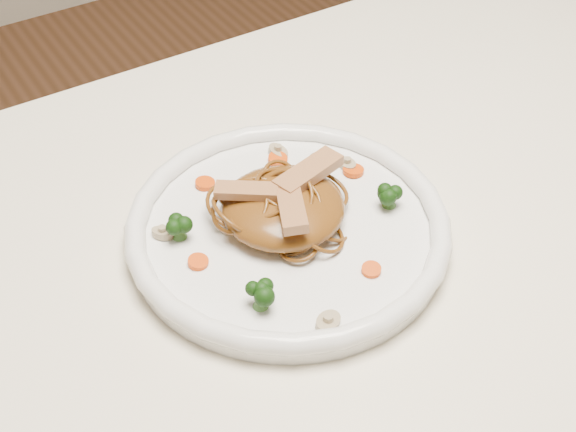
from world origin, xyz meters
TOP-DOWN VIEW (x-y plane):
  - table at (0.00, 0.00)m, footprint 1.20×0.80m
  - plate at (-0.07, 0.05)m, footprint 0.36×0.36m
  - noodle_mound at (-0.07, 0.06)m, footprint 0.15×0.15m
  - chicken_a at (-0.04, 0.07)m, footprint 0.08×0.04m
  - chicken_b at (-0.10, 0.08)m, footprint 0.06×0.05m
  - chicken_c at (-0.07, 0.04)m, footprint 0.05×0.07m
  - broccoli_0 at (-0.01, 0.10)m, footprint 0.03×0.03m
  - broccoli_1 at (-0.16, 0.09)m, footprint 0.04×0.04m
  - broccoli_2 at (-0.14, -0.02)m, footprint 0.03×0.03m
  - broccoli_3 at (0.03, 0.02)m, footprint 0.03×0.03m
  - carrot_0 at (-0.03, 0.14)m, footprint 0.02×0.02m
  - carrot_1 at (-0.16, 0.05)m, footprint 0.02×0.02m
  - carrot_2 at (0.03, 0.08)m, footprint 0.03×0.03m
  - carrot_3 at (-0.11, 0.14)m, footprint 0.02×0.02m
  - carrot_4 at (-0.04, -0.04)m, footprint 0.02×0.02m
  - mushroom_0 at (-0.10, -0.07)m, footprint 0.04×0.04m
  - mushroom_1 at (0.03, 0.09)m, footprint 0.02×0.02m
  - mushroom_2 at (-0.17, 0.10)m, footprint 0.03×0.03m
  - mushroom_3 at (-0.02, 0.15)m, footprint 0.03×0.03m

SIDE VIEW (x-z plane):
  - table at x=0.00m, z-range 0.28..1.03m
  - plate at x=-0.07m, z-range 0.75..0.77m
  - carrot_0 at x=-0.03m, z-range 0.77..0.77m
  - carrot_1 at x=-0.16m, z-range 0.77..0.77m
  - carrot_2 at x=0.03m, z-range 0.77..0.77m
  - carrot_3 at x=-0.11m, z-range 0.77..0.77m
  - carrot_4 at x=-0.04m, z-range 0.77..0.77m
  - mushroom_0 at x=-0.10m, z-range 0.77..0.77m
  - mushroom_1 at x=0.03m, z-range 0.77..0.77m
  - mushroom_2 at x=-0.17m, z-range 0.77..0.77m
  - mushroom_3 at x=-0.02m, z-range 0.77..0.77m
  - broccoli_0 at x=-0.01m, z-range 0.77..0.79m
  - broccoli_2 at x=-0.14m, z-range 0.77..0.79m
  - broccoli_3 at x=0.03m, z-range 0.77..0.80m
  - broccoli_1 at x=-0.16m, z-range 0.77..0.80m
  - noodle_mound at x=-0.07m, z-range 0.76..0.80m
  - chicken_b at x=-0.10m, z-range 0.80..0.81m
  - chicken_c at x=-0.07m, z-range 0.80..0.81m
  - chicken_a at x=-0.04m, z-range 0.80..0.81m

